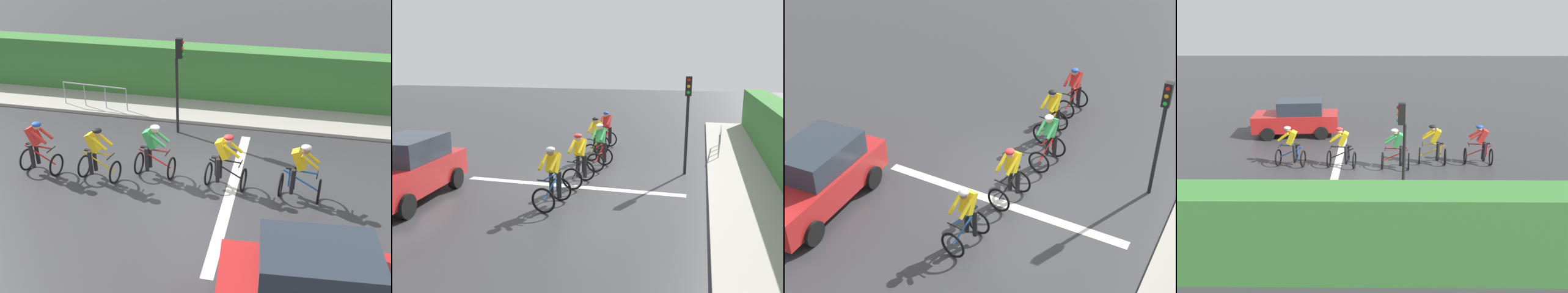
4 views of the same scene
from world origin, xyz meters
TOP-DOWN VIEW (x-y plane):
  - ground_plane at (0.00, 0.00)m, footprint 80.00×80.00m
  - sidewalk_kerb at (5.51, 2.00)m, footprint 2.80×21.97m
  - stone_wall_low at (6.41, 2.00)m, footprint 0.44×21.97m
  - hedge_wall at (6.71, 2.00)m, footprint 1.10×21.97m
  - road_marking_stop_line at (0.00, -1.05)m, footprint 7.00×0.30m
  - cyclist_lead at (-0.17, 4.65)m, footprint 0.79×1.15m
  - cyclist_second at (-0.18, 2.81)m, footprint 0.81×1.16m
  - cyclist_mid at (0.36, 1.30)m, footprint 0.77×1.13m
  - cyclist_fourth at (0.20, -0.82)m, footprint 0.80×1.15m
  - cyclist_trailing at (0.06, -2.86)m, footprint 0.79×1.15m
  - car_red at (-4.11, -3.39)m, footprint 2.16×4.23m
  - traffic_light_near_crossing at (3.35, 1.29)m, footprint 0.20×0.31m
  - pedestrian_railing_kerbside at (4.61, 4.97)m, footprint 0.22×2.68m

SIDE VIEW (x-z plane):
  - ground_plane at x=0.00m, z-range 0.00..0.00m
  - road_marking_stop_line at x=0.00m, z-range 0.00..0.01m
  - sidewalk_kerb at x=5.51m, z-range 0.00..0.12m
  - stone_wall_low at x=6.41m, z-range 0.00..0.47m
  - pedestrian_railing_kerbside at x=4.61m, z-range 0.24..1.27m
  - cyclist_lead at x=-0.17m, z-range -0.03..1.63m
  - cyclist_second at x=-0.18m, z-range -0.03..1.63m
  - cyclist_mid at x=0.36m, z-range -0.03..1.63m
  - cyclist_fourth at x=0.20m, z-range -0.03..1.63m
  - cyclist_trailing at x=0.06m, z-range -0.03..1.63m
  - car_red at x=-4.11m, z-range -0.01..1.75m
  - hedge_wall at x=6.71m, z-range 0.00..2.16m
  - traffic_light_near_crossing at x=3.35m, z-range 0.55..3.89m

